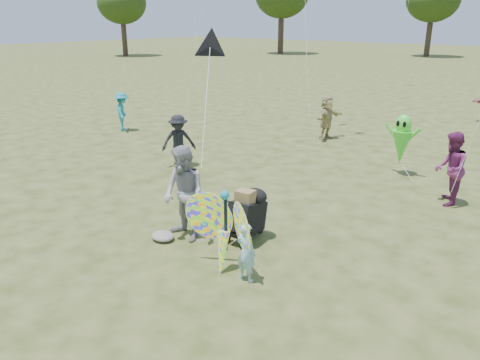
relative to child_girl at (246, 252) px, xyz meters
name	(u,v)px	position (x,y,z in m)	size (l,w,h in m)	color
ground	(197,258)	(-1.20, 0.01, -0.53)	(160.00, 160.00, 0.00)	#51592B
child_girl	(246,252)	(0.00, 0.00, 0.00)	(0.38, 0.25, 1.05)	#95C8D3
adult_man	(184,194)	(-1.96, 0.45, 0.44)	(0.94, 0.73, 1.93)	#949499
grey_bag	(163,236)	(-2.27, 0.10, -0.45)	(0.50, 0.41, 0.16)	gray
crowd_b	(179,141)	(-5.72, 3.79, 0.26)	(1.01, 0.58, 1.57)	black
crowd_d	(327,117)	(-4.04, 9.62, 0.27)	(1.49, 0.47, 1.60)	tan
crowd_e	(451,169)	(1.49, 5.83, 0.36)	(0.86, 0.67, 1.76)	#702557
crowd_i	(123,112)	(-10.90, 5.61, 0.23)	(0.98, 0.56, 1.51)	teal
jogging_stroller	(248,212)	(-0.94, 1.22, 0.09)	(0.56, 1.08, 1.09)	black
butterfly_kite	(224,232)	(-0.54, 0.04, 0.20)	(1.74, 0.75, 1.68)	orange
delta_kite_rig	(210,47)	(-2.87, 2.25, 3.12)	(1.78, 2.03, 2.53)	black
alien_kite	(402,141)	(-0.29, 7.27, 0.44)	(1.12, 0.69, 1.74)	#48E535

